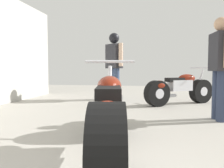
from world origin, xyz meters
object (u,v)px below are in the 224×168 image
(motorcycle_black_naked, at_px, (179,89))
(mechanic_with_helmet, at_px, (114,60))
(motorcycle_maroon_cruiser, at_px, (109,116))
(mechanic_in_blue, at_px, (220,63))

(motorcycle_black_naked, distance_m, mechanic_with_helmet, 1.91)
(motorcycle_maroon_cruiser, height_order, mechanic_with_helmet, mechanic_with_helmet)
(motorcycle_maroon_cruiser, xyz_separation_m, motorcycle_black_naked, (1.02, 3.42, -0.02))
(motorcycle_maroon_cruiser, xyz_separation_m, mechanic_in_blue, (1.47, 1.82, 0.55))
(mechanic_in_blue, bearing_deg, mechanic_with_helmet, 133.31)
(motorcycle_black_naked, relative_size, mechanic_in_blue, 1.02)
(motorcycle_maroon_cruiser, relative_size, mechanic_in_blue, 1.22)
(motorcycle_black_naked, height_order, mechanic_in_blue, mechanic_in_blue)
(motorcycle_maroon_cruiser, xyz_separation_m, mechanic_with_helmet, (-0.63, 4.04, 0.71))
(mechanic_in_blue, relative_size, mechanic_with_helmet, 0.91)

